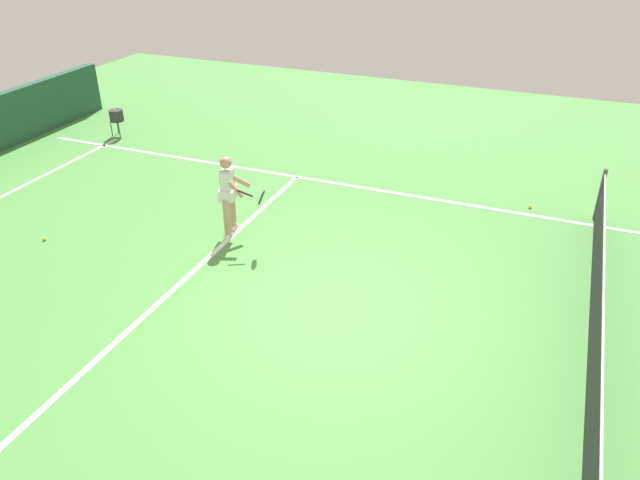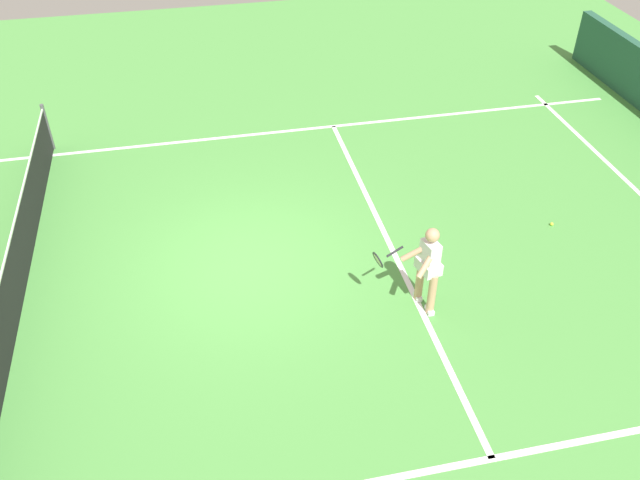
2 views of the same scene
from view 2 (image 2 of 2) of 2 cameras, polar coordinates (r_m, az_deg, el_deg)
name	(u,v)px [view 2 (image 2 of 2)]	position (r m, az deg, el deg)	size (l,w,h in m)	color
ground_plane	(249,263)	(11.81, -6.07, -1.99)	(27.30, 27.30, 0.00)	#4C9342
service_line_marking	(390,244)	(12.22, 5.98, -0.35)	(9.16, 0.10, 0.01)	white
sideline_right_marking	(224,137)	(15.60, -8.22, 8.67)	(0.10, 19.00, 0.01)	white
court_net	(16,271)	(11.89, -24.53, -2.39)	(9.84, 0.08, 1.07)	#4C4C51
tennis_player	(427,266)	(10.51, 9.10, -2.17)	(0.68, 1.05, 1.55)	tan
tennis_ball_near	(552,224)	(13.34, 19.20, 1.30)	(0.07, 0.07, 0.07)	#D1E533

